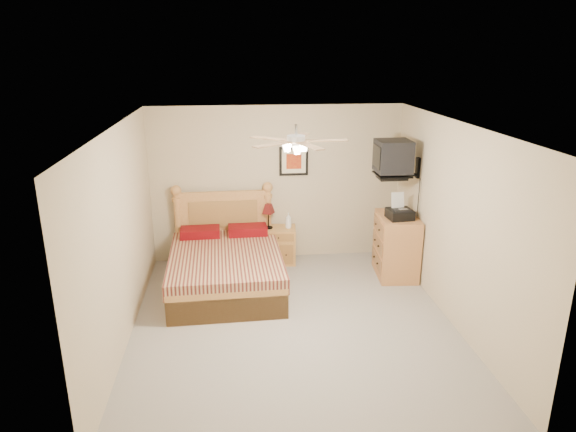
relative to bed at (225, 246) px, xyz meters
name	(u,v)px	position (x,y,z in m)	size (l,w,h in m)	color
floor	(293,324)	(0.84, -1.12, -0.66)	(4.50, 4.50, 0.00)	gray
ceiling	(294,126)	(0.84, -1.12, 1.84)	(4.00, 4.50, 0.04)	white
wall_back	(277,184)	(0.84, 1.13, 0.59)	(4.00, 0.04, 2.50)	#C3B18F
wall_front	(328,328)	(0.84, -3.37, 0.59)	(4.00, 0.04, 2.50)	#C3B18F
wall_left	(121,237)	(-1.16, -1.12, 0.59)	(0.04, 4.50, 2.50)	#C3B18F
wall_right	(455,225)	(2.84, -1.12, 0.59)	(0.04, 4.50, 2.50)	#C3B18F
bed	(225,246)	(0.00, 0.00, 0.00)	(1.54, 2.03, 1.31)	#C07D3F
nightstand	(279,245)	(0.84, 0.88, -0.36)	(0.54, 0.41, 0.59)	#9E7037
table_lamp	(269,216)	(0.69, 0.90, 0.13)	(0.22, 0.22, 0.40)	#571211
lotion_bottle	(288,221)	(1.00, 0.86, 0.06)	(0.10, 0.10, 0.25)	white
framed_picture	(294,161)	(1.11, 1.11, 0.96)	(0.46, 0.04, 0.46)	black
dresser	(396,246)	(2.57, 0.19, -0.18)	(0.56, 0.80, 0.95)	#AE7543
fax_machine	(400,207)	(2.55, 0.07, 0.48)	(0.35, 0.37, 0.37)	black
magazine_lower	(394,210)	(2.58, 0.44, 0.31)	(0.20, 0.27, 0.03)	beige
magazine_upper	(393,208)	(2.58, 0.47, 0.33)	(0.17, 0.24, 0.02)	tan
wall_tv	(403,159)	(2.59, 0.22, 1.15)	(0.56, 0.46, 0.58)	black
ceiling_fan	(296,141)	(0.84, -1.32, 1.70)	(1.14, 1.14, 0.28)	silver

